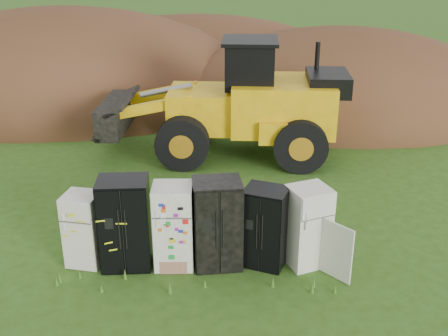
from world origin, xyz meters
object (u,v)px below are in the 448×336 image
Objects in this scene: fridge_black_right at (265,227)px; wheel_loader at (219,99)px; fridge_sticker at (174,226)px; fridge_black_side at (125,223)px; fridge_leftmost at (84,229)px; fridge_dark_mid at (217,224)px; fridge_open_door at (308,226)px.

wheel_loader is (-1.03, 6.44, 0.97)m from fridge_black_right.
wheel_loader reaches higher than fridge_sticker.
wheel_loader is at bearing 70.12° from fridge_black_side.
fridge_leftmost is 0.81× the size of fridge_black_side.
fridge_leftmost is at bearing 177.10° from fridge_sticker.
fridge_black_side is 1.13× the size of fridge_black_right.
fridge_sticker is (1.02, 0.00, -0.07)m from fridge_black_side.
fridge_leftmost is 0.93m from fridge_black_side.
fridge_open_door is (1.92, 0.04, -0.09)m from fridge_dark_mid.
fridge_sticker is 2.85m from fridge_open_door.
fridge_black_side reaches higher than fridge_open_door.
wheel_loader reaches higher than fridge_open_door.
fridge_sticker is at bearing 174.06° from fridge_dark_mid.
fridge_open_door is 0.23× the size of wheel_loader.
fridge_leftmost is 0.83× the size of fridge_dark_mid.
fridge_sticker reaches higher than fridge_leftmost.
wheel_loader reaches higher than fridge_dark_mid.
fridge_open_door is (4.77, -0.02, 0.08)m from fridge_leftmost.
fridge_black_side is 1.95m from fridge_dark_mid.
fridge_open_door is at bearing -5.58° from fridge_dark_mid.
fridge_leftmost is at bearing -110.87° from wheel_loader.
fridge_leftmost is 4.77m from fridge_open_door.
fridge_sticker reaches higher than fridge_black_right.
fridge_open_door is at bearing 0.53° from fridge_sticker.
fridge_leftmost is 7.09m from wheel_loader.
fridge_black_side is at bearing 158.42° from fridge_open_door.
fridge_black_side is 1.02× the size of fridge_dark_mid.
fridge_black_side is (0.90, -0.08, 0.19)m from fridge_leftmost.
wheel_loader is at bearing 84.28° from fridge_open_door.
fridge_sticker is at bearing -3.17° from fridge_black_side.
fridge_open_door reaches higher than fridge_black_right.
fridge_leftmost is 0.91× the size of fridge_open_door.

